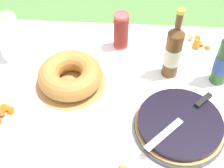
{
  "coord_description": "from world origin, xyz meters",
  "views": [
    {
      "loc": [
        0.06,
        -0.77,
        1.79
      ],
      "look_at": [
        0.0,
        0.11,
        0.82
      ],
      "focal_mm": 50.0,
      "sensor_mm": 36.0,
      "label": 1
    }
  ],
  "objects_px": {
    "serving_knife": "(186,115)",
    "snack_plate_left": "(197,44)",
    "cider_bottle_green": "(224,59)",
    "paper_towel_roll": "(9,38)",
    "cider_bottle_amber": "(173,51)",
    "snack_plate_right": "(2,115)",
    "berry_tart": "(179,125)",
    "cup_stack": "(121,31)",
    "bundt_cake": "(70,76)"
  },
  "relations": [
    {
      "from": "serving_knife",
      "to": "snack_plate_left",
      "type": "relative_size",
      "value": 1.39
    },
    {
      "from": "cider_bottle_green",
      "to": "paper_towel_roll",
      "type": "relative_size",
      "value": 1.51
    },
    {
      "from": "snack_plate_left",
      "to": "cider_bottle_green",
      "type": "bearing_deg",
      "value": -75.09
    },
    {
      "from": "snack_plate_left",
      "to": "paper_towel_roll",
      "type": "xyz_separation_m",
      "value": [
        -0.9,
        -0.13,
        0.1
      ]
    },
    {
      "from": "cider_bottle_green",
      "to": "serving_knife",
      "type": "bearing_deg",
      "value": -124.22
    },
    {
      "from": "cider_bottle_amber",
      "to": "snack_plate_right",
      "type": "relative_size",
      "value": 1.67
    },
    {
      "from": "berry_tart",
      "to": "cup_stack",
      "type": "bearing_deg",
      "value": 117.23
    },
    {
      "from": "bundt_cake",
      "to": "cider_bottle_amber",
      "type": "relative_size",
      "value": 0.9
    },
    {
      "from": "cup_stack",
      "to": "cider_bottle_green",
      "type": "distance_m",
      "value": 0.49
    },
    {
      "from": "bundt_cake",
      "to": "snack_plate_right",
      "type": "distance_m",
      "value": 0.33
    },
    {
      "from": "serving_knife",
      "to": "paper_towel_roll",
      "type": "height_order",
      "value": "paper_towel_roll"
    },
    {
      "from": "snack_plate_right",
      "to": "snack_plate_left",
      "type": "bearing_deg",
      "value": 30.67
    },
    {
      "from": "snack_plate_left",
      "to": "paper_towel_roll",
      "type": "height_order",
      "value": "paper_towel_roll"
    },
    {
      "from": "berry_tart",
      "to": "bundt_cake",
      "type": "distance_m",
      "value": 0.51
    },
    {
      "from": "berry_tart",
      "to": "cider_bottle_green",
      "type": "relative_size",
      "value": 1.07
    },
    {
      "from": "snack_plate_left",
      "to": "snack_plate_right",
      "type": "xyz_separation_m",
      "value": [
        -0.84,
        -0.5,
        0.0
      ]
    },
    {
      "from": "snack_plate_right",
      "to": "paper_towel_roll",
      "type": "relative_size",
      "value": 0.94
    },
    {
      "from": "berry_tart",
      "to": "snack_plate_right",
      "type": "xyz_separation_m",
      "value": [
        -0.71,
        0.01,
        -0.02
      ]
    },
    {
      "from": "berry_tart",
      "to": "bundt_cake",
      "type": "xyz_separation_m",
      "value": [
        -0.46,
        0.22,
        0.02
      ]
    },
    {
      "from": "berry_tart",
      "to": "snack_plate_left",
      "type": "distance_m",
      "value": 0.53
    },
    {
      "from": "bundt_cake",
      "to": "cider_bottle_green",
      "type": "xyz_separation_m",
      "value": [
        0.65,
        0.06,
        0.08
      ]
    },
    {
      "from": "serving_knife",
      "to": "cider_bottle_amber",
      "type": "relative_size",
      "value": 0.83
    },
    {
      "from": "bundt_cake",
      "to": "paper_towel_roll",
      "type": "xyz_separation_m",
      "value": [
        -0.3,
        0.16,
        0.06
      ]
    },
    {
      "from": "cup_stack",
      "to": "bundt_cake",
      "type": "bearing_deg",
      "value": -127.61
    },
    {
      "from": "cup_stack",
      "to": "snack_plate_right",
      "type": "height_order",
      "value": "cup_stack"
    },
    {
      "from": "cider_bottle_green",
      "to": "snack_plate_right",
      "type": "height_order",
      "value": "cider_bottle_green"
    },
    {
      "from": "cup_stack",
      "to": "cider_bottle_amber",
      "type": "distance_m",
      "value": 0.29
    },
    {
      "from": "snack_plate_left",
      "to": "cider_bottle_amber",
      "type": "bearing_deg",
      "value": -126.79
    },
    {
      "from": "serving_knife",
      "to": "snack_plate_right",
      "type": "distance_m",
      "value": 0.73
    },
    {
      "from": "cider_bottle_amber",
      "to": "paper_towel_roll",
      "type": "distance_m",
      "value": 0.75
    },
    {
      "from": "snack_plate_right",
      "to": "paper_towel_roll",
      "type": "height_order",
      "value": "paper_towel_roll"
    },
    {
      "from": "berry_tart",
      "to": "snack_plate_left",
      "type": "bearing_deg",
      "value": 75.37
    },
    {
      "from": "bundt_cake",
      "to": "cider_bottle_green",
      "type": "height_order",
      "value": "cider_bottle_green"
    },
    {
      "from": "paper_towel_roll",
      "to": "bundt_cake",
      "type": "bearing_deg",
      "value": -28.39
    },
    {
      "from": "snack_plate_right",
      "to": "paper_towel_roll",
      "type": "xyz_separation_m",
      "value": [
        -0.05,
        0.37,
        0.1
      ]
    },
    {
      "from": "berry_tart",
      "to": "cider_bottle_green",
      "type": "height_order",
      "value": "cider_bottle_green"
    },
    {
      "from": "cider_bottle_green",
      "to": "cider_bottle_amber",
      "type": "bearing_deg",
      "value": 172.03
    },
    {
      "from": "snack_plate_left",
      "to": "snack_plate_right",
      "type": "bearing_deg",
      "value": -149.33
    },
    {
      "from": "cup_stack",
      "to": "snack_plate_left",
      "type": "distance_m",
      "value": 0.39
    },
    {
      "from": "cup_stack",
      "to": "paper_towel_roll",
      "type": "relative_size",
      "value": 0.86
    },
    {
      "from": "cup_stack",
      "to": "cider_bottle_green",
      "type": "relative_size",
      "value": 0.57
    },
    {
      "from": "bundt_cake",
      "to": "paper_towel_roll",
      "type": "relative_size",
      "value": 1.41
    },
    {
      "from": "paper_towel_roll",
      "to": "serving_knife",
      "type": "bearing_deg",
      "value": -24.63
    },
    {
      "from": "cider_bottle_amber",
      "to": "cup_stack",
      "type": "bearing_deg",
      "value": 142.61
    },
    {
      "from": "cider_bottle_green",
      "to": "paper_towel_roll",
      "type": "bearing_deg",
      "value": 173.96
    },
    {
      "from": "cup_stack",
      "to": "cider_bottle_green",
      "type": "height_order",
      "value": "cider_bottle_green"
    },
    {
      "from": "cider_bottle_amber",
      "to": "snack_plate_right",
      "type": "distance_m",
      "value": 0.76
    },
    {
      "from": "bundt_cake",
      "to": "paper_towel_roll",
      "type": "height_order",
      "value": "paper_towel_roll"
    },
    {
      "from": "berry_tart",
      "to": "cup_stack",
      "type": "xyz_separation_m",
      "value": [
        -0.25,
        0.49,
        0.07
      ]
    },
    {
      "from": "cup_stack",
      "to": "serving_knife",
      "type": "bearing_deg",
      "value": -59.82
    }
  ]
}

